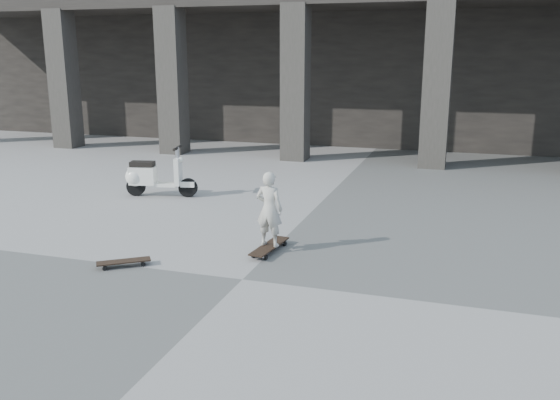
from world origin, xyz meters
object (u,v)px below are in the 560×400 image
(skateboard_spare, at_px, (124,262))
(scooter, at_px, (149,176))
(child, at_px, (269,209))
(longboard, at_px, (269,247))

(skateboard_spare, distance_m, scooter, 4.07)
(skateboard_spare, distance_m, child, 2.12)
(child, bearing_deg, skateboard_spare, 40.66)
(longboard, relative_size, skateboard_spare, 1.43)
(longboard, bearing_deg, child, 7.01)
(longboard, relative_size, scooter, 0.68)
(longboard, height_order, scooter, scooter)
(longboard, xyz_separation_m, child, (-0.00, 0.00, 0.56))
(scooter, bearing_deg, skateboard_spare, -77.29)
(skateboard_spare, xyz_separation_m, scooter, (-1.70, 3.68, 0.33))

